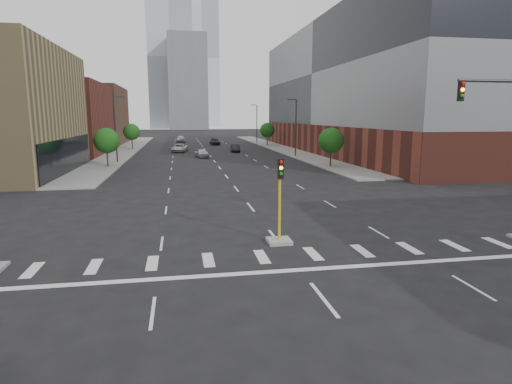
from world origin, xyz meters
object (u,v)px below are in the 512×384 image
object	(u,v)px
median_traffic_signal	(279,225)
car_mid_right	(235,148)
car_deep_right	(215,142)
car_far_left	(180,148)
car_near_left	(202,153)
car_distant	(181,139)

from	to	relation	value
median_traffic_signal	car_mid_right	size ratio (longest dim) A/B	1.04
median_traffic_signal	car_deep_right	size ratio (longest dim) A/B	0.88
car_mid_right	car_far_left	world-z (taller)	car_far_left
car_near_left	car_mid_right	xyz separation A→B (m)	(6.56, 9.40, 0.01)
car_far_left	car_deep_right	bearing A→B (deg)	75.80
car_mid_right	car_far_left	size ratio (longest dim) A/B	0.81
median_traffic_signal	car_deep_right	xyz separation A→B (m)	(3.00, 76.43, -0.25)
median_traffic_signal	car_near_left	xyz separation A→B (m)	(-1.50, 47.18, -0.28)
car_far_left	median_traffic_signal	bearing A→B (deg)	-75.83
car_far_left	car_deep_right	size ratio (longest dim) A/B	1.04
median_traffic_signal	car_distant	distance (m)	87.64
car_deep_right	car_distant	distance (m)	13.41
median_traffic_signal	car_near_left	world-z (taller)	median_traffic_signal
car_deep_right	car_distant	bearing A→B (deg)	123.24
car_near_left	car_mid_right	world-z (taller)	car_mid_right
car_near_left	car_deep_right	xyz separation A→B (m)	(4.50, 29.25, 0.04)
car_mid_right	car_deep_right	xyz separation A→B (m)	(-2.06, 19.85, 0.03)
car_distant	car_far_left	bearing A→B (deg)	-94.48
car_near_left	car_mid_right	distance (m)	11.46
car_near_left	car_deep_right	distance (m)	29.59
car_deep_right	car_distant	xyz separation A→B (m)	(-7.54, 11.09, 0.12)
median_traffic_signal	car_mid_right	bearing A→B (deg)	84.89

